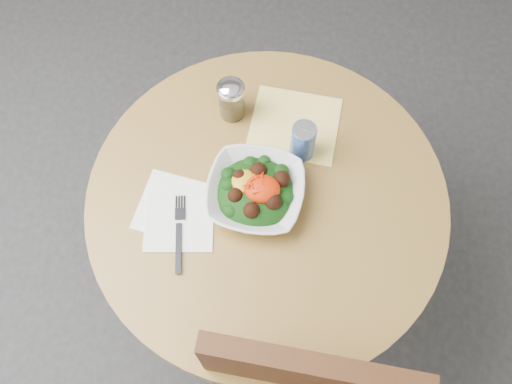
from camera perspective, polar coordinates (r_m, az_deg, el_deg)
ground at (r=2.12m, az=0.76°, el=-8.86°), size 6.00×6.00×0.00m
table at (r=1.59m, az=1.00°, el=-3.47°), size 0.90×0.90×0.75m
cloth_napkin at (r=1.51m, az=3.87°, el=6.71°), size 0.26×0.24×0.00m
paper_napkins at (r=1.40m, az=-7.99°, el=-2.10°), size 0.20×0.22×0.00m
salad_bowl at (r=1.38m, az=-0.06°, el=0.04°), size 0.27×0.27×0.09m
fork at (r=1.38m, az=-7.69°, el=-3.88°), size 0.03×0.20×0.00m
spice_shaker at (r=1.47m, az=-2.48°, el=9.22°), size 0.07×0.07×0.13m
beverage_can at (r=1.42m, az=4.72°, el=5.09°), size 0.06×0.06×0.12m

